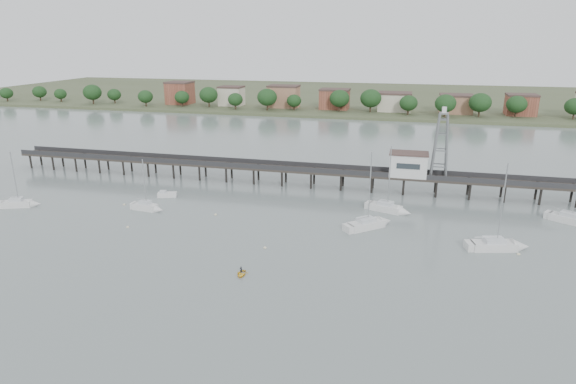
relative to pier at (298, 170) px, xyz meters
name	(u,v)px	position (x,y,z in m)	size (l,w,h in m)	color
ground_plane	(190,323)	(0.00, -60.00, -3.79)	(500.00, 500.00, 0.00)	slate
pier	(298,170)	(0.00, 0.00, 0.00)	(150.00, 5.00, 5.50)	#2D2823
pier_building	(408,164)	(25.00, 0.00, 2.87)	(8.40, 5.40, 5.30)	silver
lattice_tower	(441,146)	(31.50, 0.00, 7.31)	(3.20, 3.20, 15.50)	slate
sailboat_d	(503,246)	(40.93, -27.58, -3.16)	(9.90, 5.02, 15.59)	silver
sailboat_a	(23,204)	(-51.94, -28.68, -3.15)	(7.66, 4.67, 12.28)	silver
sailboat_b	(149,207)	(-25.35, -24.56, -3.14)	(6.83, 2.72, 11.13)	silver
sailboat_c	(373,223)	(19.25, -22.58, -3.16)	(8.74, 8.20, 15.24)	silver
sailboat_f	(392,209)	(22.36, -13.78, -3.16)	(8.94, 5.26, 14.16)	silver
white_tender	(167,195)	(-26.14, -15.57, -3.30)	(4.41, 2.89, 1.59)	silver
yellow_dinghy	(241,275)	(1.91, -46.52, -3.79)	(1.77, 0.51, 2.47)	yellow
dinghy_occupant	(241,275)	(1.91, -46.52, -3.79)	(0.41, 1.13, 0.27)	black
mooring_buoys	(267,225)	(0.15, -26.72, -3.71)	(75.80, 22.81, 0.39)	beige
far_shore	(367,97)	(0.36, 179.58, -2.85)	(500.00, 170.00, 10.40)	#475133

